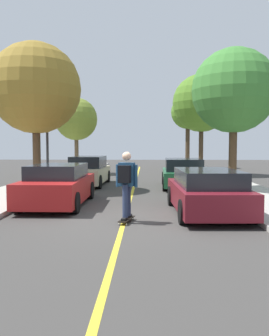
# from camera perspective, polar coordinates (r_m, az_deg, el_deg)

# --- Properties ---
(ground) EXTENTS (80.00, 80.00, 0.00)m
(ground) POSITION_cam_1_polar(r_m,az_deg,el_deg) (9.47, -1.68, -8.51)
(ground) COLOR #3D3A38
(center_line) EXTENTS (0.12, 39.20, 0.01)m
(center_line) POSITION_cam_1_polar(r_m,az_deg,el_deg) (13.40, -0.63, -4.89)
(center_line) COLOR gold
(center_line) RESTS_ON ground
(parked_car_left_nearest) EXTENTS (1.91, 4.29, 1.37)m
(parked_car_left_nearest) POSITION_cam_1_polar(r_m,az_deg,el_deg) (11.97, -12.31, -2.76)
(parked_car_left_nearest) COLOR maroon
(parked_car_left_nearest) RESTS_ON ground
(parked_car_left_near) EXTENTS (1.91, 4.41, 1.45)m
(parked_car_left_near) POSITION_cam_1_polar(r_m,az_deg,el_deg) (17.87, -7.57, -0.53)
(parked_car_left_near) COLOR #BCAD89
(parked_car_left_near) RESTS_ON ground
(parked_car_right_nearest) EXTENTS (2.05, 4.29, 1.31)m
(parked_car_right_nearest) POSITION_cam_1_polar(r_m,az_deg,el_deg) (10.44, 11.66, -3.81)
(parked_car_right_nearest) COLOR maroon
(parked_car_right_nearest) RESTS_ON ground
(parked_car_right_near) EXTENTS (2.09, 4.30, 1.38)m
(parked_car_right_near) POSITION_cam_1_polar(r_m,az_deg,el_deg) (16.80, 7.90, -0.89)
(parked_car_right_near) COLOR #1E5B33
(parked_car_right_near) RESTS_ON ground
(street_tree_left_nearest) EXTENTS (3.97, 3.97, 6.36)m
(street_tree_left_nearest) POSITION_cam_1_polar(r_m,az_deg,el_deg) (16.31, -15.81, 12.34)
(street_tree_left_nearest) COLOR #4C3823
(street_tree_left_nearest) RESTS_ON sidewalk_left
(street_tree_left_near) EXTENTS (2.94, 2.94, 5.17)m
(street_tree_left_near) POSITION_cam_1_polar(r_m,az_deg,el_deg) (24.87, -9.47, 7.82)
(street_tree_left_near) COLOR brown
(street_tree_left_near) RESTS_ON sidewalk_left
(street_tree_right_nearest) EXTENTS (3.54, 3.54, 5.93)m
(street_tree_right_nearest) POSITION_cam_1_polar(r_m,az_deg,el_deg) (15.59, 15.88, 11.95)
(street_tree_right_nearest) COLOR #4C3823
(street_tree_right_nearest) RESTS_ON sidewalk_right
(street_tree_right_near) EXTENTS (3.83, 3.83, 6.59)m
(street_tree_right_near) POSITION_cam_1_polar(r_m,az_deg,el_deg) (24.00, 10.86, 10.31)
(street_tree_right_near) COLOR #3D2D1E
(street_tree_right_near) RESTS_ON sidewalk_right
(street_tree_right_far) EXTENTS (2.95, 2.95, 6.27)m
(street_tree_right_far) POSITION_cam_1_polar(r_m,az_deg,el_deg) (31.43, 8.69, 8.88)
(street_tree_right_far) COLOR #3D2D1E
(street_tree_right_far) RESTS_ON sidewalk_right
(fire_hydrant) EXTENTS (0.20, 0.20, 0.70)m
(fire_hydrant) POSITION_cam_1_polar(r_m,az_deg,el_deg) (14.12, 15.27, -2.61)
(fire_hydrant) COLOR #B2140F
(fire_hydrant) RESTS_ON sidewalk_right
(streetlamp) EXTENTS (0.36, 0.24, 5.89)m
(streetlamp) POSITION_cam_1_polar(r_m,az_deg,el_deg) (17.20, -14.08, 8.54)
(streetlamp) COLOR #38383D
(streetlamp) RESTS_ON sidewalk_left
(skateboard) EXTENTS (0.41, 0.87, 0.10)m
(skateboard) POSITION_cam_1_polar(r_m,az_deg,el_deg) (9.20, -1.28, -8.32)
(skateboard) COLOR black
(skateboard) RESTS_ON ground
(skateboarder) EXTENTS (0.59, 0.70, 1.74)m
(skateboarder) POSITION_cam_1_polar(r_m,az_deg,el_deg) (9.01, -1.35, -2.11)
(skateboarder) COLOR black
(skateboarder) RESTS_ON skateboard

